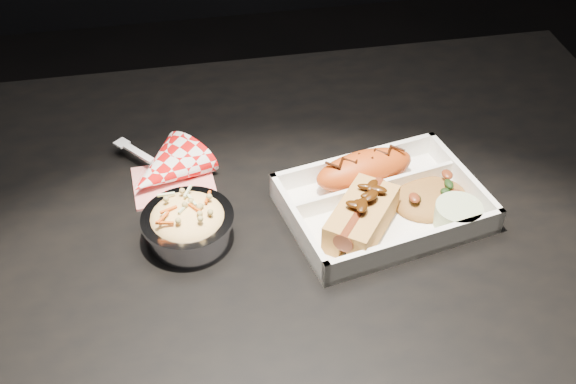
{
  "coord_description": "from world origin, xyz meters",
  "views": [
    {
      "loc": [
        -0.09,
        -0.69,
        1.4
      ],
      "look_at": [
        0.03,
        -0.02,
        0.81
      ],
      "focal_mm": 45.0,
      "sensor_mm": 36.0,
      "label": 1
    }
  ],
  "objects_px": {
    "dining_table": "(263,264)",
    "fried_pastry": "(364,169)",
    "foil_coleslaw_cup": "(188,223)",
    "napkin_fork": "(165,171)",
    "food_tray": "(382,207)",
    "hotdog": "(362,216)"
  },
  "relations": [
    {
      "from": "napkin_fork",
      "to": "dining_table",
      "type": "bearing_deg",
      "value": 10.94
    },
    {
      "from": "dining_table",
      "to": "fried_pastry",
      "type": "distance_m",
      "value": 0.19
    },
    {
      "from": "hotdog",
      "to": "foil_coleslaw_cup",
      "type": "relative_size",
      "value": 1.11
    },
    {
      "from": "dining_table",
      "to": "hotdog",
      "type": "height_order",
      "value": "hotdog"
    },
    {
      "from": "food_tray",
      "to": "fried_pastry",
      "type": "xyz_separation_m",
      "value": [
        -0.01,
        0.05,
        0.02
      ]
    },
    {
      "from": "food_tray",
      "to": "hotdog",
      "type": "xyz_separation_m",
      "value": [
        -0.04,
        -0.04,
        0.02
      ]
    },
    {
      "from": "dining_table",
      "to": "napkin_fork",
      "type": "distance_m",
      "value": 0.19
    },
    {
      "from": "fried_pastry",
      "to": "hotdog",
      "type": "relative_size",
      "value": 1.1
    },
    {
      "from": "hotdog",
      "to": "napkin_fork",
      "type": "relative_size",
      "value": 0.82
    },
    {
      "from": "fried_pastry",
      "to": "foil_coleslaw_cup",
      "type": "distance_m",
      "value": 0.25
    },
    {
      "from": "dining_table",
      "to": "fried_pastry",
      "type": "height_order",
      "value": "fried_pastry"
    },
    {
      "from": "food_tray",
      "to": "napkin_fork",
      "type": "relative_size",
      "value": 1.8
    },
    {
      "from": "foil_coleslaw_cup",
      "to": "napkin_fork",
      "type": "xyz_separation_m",
      "value": [
        -0.02,
        0.12,
        -0.01
      ]
    },
    {
      "from": "food_tray",
      "to": "hotdog",
      "type": "distance_m",
      "value": 0.06
    },
    {
      "from": "fried_pastry",
      "to": "napkin_fork",
      "type": "xyz_separation_m",
      "value": [
        -0.27,
        0.07,
        -0.02
      ]
    },
    {
      "from": "foil_coleslaw_cup",
      "to": "hotdog",
      "type": "bearing_deg",
      "value": -8.02
    },
    {
      "from": "hotdog",
      "to": "napkin_fork",
      "type": "bearing_deg",
      "value": 94.39
    },
    {
      "from": "food_tray",
      "to": "foil_coleslaw_cup",
      "type": "distance_m",
      "value": 0.25
    },
    {
      "from": "hotdog",
      "to": "foil_coleslaw_cup",
      "type": "distance_m",
      "value": 0.22
    },
    {
      "from": "foil_coleslaw_cup",
      "to": "napkin_fork",
      "type": "bearing_deg",
      "value": 100.6
    },
    {
      "from": "dining_table",
      "to": "napkin_fork",
      "type": "relative_size",
      "value": 7.71
    },
    {
      "from": "food_tray",
      "to": "napkin_fork",
      "type": "bearing_deg",
      "value": 145.18
    }
  ]
}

